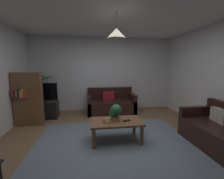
{
  "coord_description": "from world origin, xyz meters",
  "views": [
    {
      "loc": [
        -0.47,
        -2.92,
        1.53
      ],
      "look_at": [
        0.0,
        0.3,
        1.05
      ],
      "focal_mm": 24.41,
      "sensor_mm": 36.0,
      "label": 1
    }
  ],
  "objects": [
    {
      "name": "wall_back",
      "position": [
        0.0,
        2.55,
        1.28
      ],
      "size": [
        5.02,
        0.06,
        2.57
      ],
      "primitive_type": "cube",
      "color": "silver",
      "rests_on": "ground"
    },
    {
      "name": "tv_stand",
      "position": [
        -1.9,
        1.77,
        0.25
      ],
      "size": [
        0.9,
        0.44,
        0.5
      ],
      "primitive_type": "cube",
      "color": "black",
      "rests_on": "ground"
    },
    {
      "name": "floor",
      "position": [
        0.0,
        0.0,
        -0.01
      ],
      "size": [
        4.9,
        5.05,
        0.02
      ],
      "primitive_type": "cube",
      "color": "brown",
      "rests_on": "ground"
    },
    {
      "name": "coffee_table",
      "position": [
        0.05,
        0.05,
        0.37
      ],
      "size": [
        1.06,
        0.63,
        0.43
      ],
      "color": "brown",
      "rests_on": "ground"
    },
    {
      "name": "potted_plant_on_table",
      "position": [
        0.03,
        0.05,
        0.62
      ],
      "size": [
        0.25,
        0.27,
        0.35
      ],
      "color": "#B77051",
      "rests_on": "coffee_table"
    },
    {
      "name": "book_on_table_2",
      "position": [
        -0.15,
        -0.01,
        0.5
      ],
      "size": [
        0.16,
        0.11,
        0.02
      ],
      "primitive_type": "cube",
      "rotation": [
        0.0,
        0.0,
        0.05
      ],
      "color": "#99663F",
      "rests_on": "coffee_table"
    },
    {
      "name": "book_on_table_1",
      "position": [
        -0.14,
        -0.02,
        0.47
      ],
      "size": [
        0.13,
        0.12,
        0.03
      ],
      "primitive_type": "cube",
      "rotation": [
        0.0,
        0.0,
        0.19
      ],
      "color": "beige",
      "rests_on": "coffee_table"
    },
    {
      "name": "rug",
      "position": [
        0.0,
        -0.2,
        0.0
      ],
      "size": [
        3.19,
        2.78,
        0.01
      ],
      "primitive_type": "cube",
      "color": "slate",
      "rests_on": "ground"
    },
    {
      "name": "window_pane",
      "position": [
        -0.39,
        2.52,
        1.25
      ],
      "size": [
        1.31,
        0.01,
        1.17
      ],
      "primitive_type": "cube",
      "color": "white"
    },
    {
      "name": "remote_on_table_0",
      "position": [
        0.26,
        -0.0,
        0.44
      ],
      "size": [
        0.17,
        0.11,
        0.02
      ],
      "primitive_type": "cube",
      "rotation": [
        0.0,
        0.0,
        2.02
      ],
      "color": "black",
      "rests_on": "coffee_table"
    },
    {
      "name": "potted_palm_corner",
      "position": [
        -2.0,
        2.19,
        0.61
      ],
      "size": [
        0.78,
        0.93,
        1.46
      ],
      "color": "brown",
      "rests_on": "ground"
    },
    {
      "name": "tv",
      "position": [
        -1.9,
        1.75,
        0.79
      ],
      "size": [
        0.92,
        0.16,
        0.57
      ],
      "color": "black",
      "rests_on": "tv_stand"
    },
    {
      "name": "book_on_table_0",
      "position": [
        -0.14,
        -0.02,
        0.45
      ],
      "size": [
        0.16,
        0.14,
        0.03
      ],
      "primitive_type": "cube",
      "rotation": [
        0.0,
        0.0,
        0.2
      ],
      "color": "gold",
      "rests_on": "coffee_table"
    },
    {
      "name": "pendant_lamp",
      "position": [
        0.05,
        0.05,
        2.16
      ],
      "size": [
        0.37,
        0.37,
        0.49
      ],
      "color": "black"
    },
    {
      "name": "couch_right_side",
      "position": [
        1.98,
        -0.5,
        0.28
      ],
      "size": [
        0.82,
        1.39,
        0.82
      ],
      "rotation": [
        0.0,
        0.0,
        -1.57
      ],
      "color": "black",
      "rests_on": "ground"
    },
    {
      "name": "bookshelf_corner",
      "position": [
        -2.09,
        1.25,
        0.71
      ],
      "size": [
        0.7,
        0.31,
        1.4
      ],
      "color": "brown",
      "rests_on": "ground"
    },
    {
      "name": "couch_under_window",
      "position": [
        0.22,
        2.05,
        0.28
      ],
      "size": [
        1.56,
        0.82,
        0.82
      ],
      "color": "black",
      "rests_on": "ground"
    },
    {
      "name": "ceiling",
      "position": [
        0.0,
        0.0,
        2.58
      ],
      "size": [
        4.9,
        5.05,
        0.02
      ],
      "primitive_type": "cube",
      "color": "white"
    }
  ]
}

